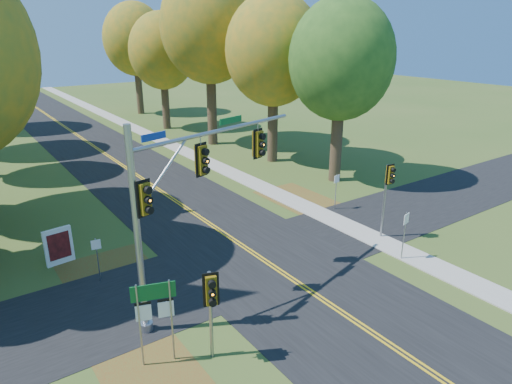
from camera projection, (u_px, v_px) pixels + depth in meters
ground at (285, 275)px, 20.73m from camera, size 160.00×160.00×0.00m
road_main at (285, 275)px, 20.72m from camera, size 8.00×160.00×0.02m
road_cross at (260, 258)px, 22.26m from camera, size 60.00×6.00×0.02m
centerline_left at (284, 275)px, 20.66m from camera, size 0.10×160.00×0.01m
centerline_right at (287, 274)px, 20.77m from camera, size 0.10×160.00×0.01m
sidewalk_east at (377, 240)px, 24.06m from camera, size 1.60×160.00×0.06m
leaf_patch_w_near at (115, 280)px, 20.30m from camera, size 4.00×6.00×0.00m
leaf_patch_e at (310, 204)px, 29.02m from camera, size 3.50×8.00×0.00m
leaf_patch_w_far at (158, 384)px, 14.37m from camera, size 3.00×5.00×0.00m
tree_e_a at (341, 60)px, 30.83m from camera, size 7.20×7.20×12.73m
tree_e_b at (274, 51)px, 35.63m from camera, size 7.60×7.60×13.33m
tree_e_c at (209, 27)px, 40.69m from camera, size 8.80×8.80×15.79m
tree_e_d at (162, 51)px, 48.26m from camera, size 7.00×7.00×12.32m
tree_e_e at (135, 40)px, 56.83m from camera, size 7.80×7.80×13.74m
traffic_mast at (183, 190)px, 16.74m from camera, size 8.28×2.63×7.74m
east_signal_pole at (389, 183)px, 23.28m from camera, size 0.48×0.55×4.12m
ped_signal_pole at (211, 296)px, 14.56m from camera, size 0.51×0.61×3.37m
route_sign_cluster at (154, 307)px, 14.62m from camera, size 1.37×0.49×3.06m
info_kiosk at (59, 246)px, 21.45m from camera, size 1.31×0.34×1.80m
reg_sign_e_north at (336, 185)px, 27.73m from camera, size 0.44×0.08×2.28m
reg_sign_e_south at (405, 227)px, 21.56m from camera, size 0.47×0.14×2.47m
reg_sign_w at (97, 252)px, 19.67m from camera, size 0.40×0.09×2.12m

